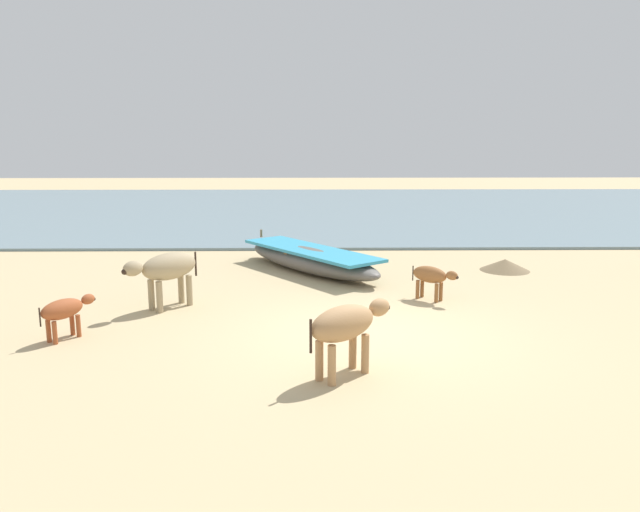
{
  "coord_description": "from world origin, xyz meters",
  "views": [
    {
      "loc": [
        -0.96,
        -9.26,
        3.1
      ],
      "look_at": [
        -0.76,
        3.57,
        0.6
      ],
      "focal_mm": 33.76,
      "sensor_mm": 36.0,
      "label": 1
    }
  ],
  "objects_px": {
    "cow_adult_tan": "(346,325)",
    "calf_near_brown": "(431,276)",
    "fishing_boat_2": "(311,259)",
    "calf_far_rust": "(64,310)",
    "cow_second_adult_dun": "(167,269)"
  },
  "relations": [
    {
      "from": "fishing_boat_2",
      "to": "cow_second_adult_dun",
      "type": "bearing_deg",
      "value": 102.52
    },
    {
      "from": "calf_near_brown",
      "to": "cow_second_adult_dun",
      "type": "distance_m",
      "value": 5.03
    },
    {
      "from": "calf_near_brown",
      "to": "cow_second_adult_dun",
      "type": "relative_size",
      "value": 0.62
    },
    {
      "from": "fishing_boat_2",
      "to": "calf_far_rust",
      "type": "distance_m",
      "value": 6.21
    },
    {
      "from": "cow_second_adult_dun",
      "to": "fishing_boat_2",
      "type": "bearing_deg",
      "value": -179.38
    },
    {
      "from": "cow_adult_tan",
      "to": "calf_far_rust",
      "type": "xyz_separation_m",
      "value": [
        -4.32,
        1.56,
        -0.23
      ]
    },
    {
      "from": "fishing_boat_2",
      "to": "calf_far_rust",
      "type": "xyz_separation_m",
      "value": [
        -3.86,
        -4.86,
        0.17
      ]
    },
    {
      "from": "fishing_boat_2",
      "to": "cow_adult_tan",
      "type": "xyz_separation_m",
      "value": [
        0.46,
        -6.42,
        0.4
      ]
    },
    {
      "from": "cow_second_adult_dun",
      "to": "calf_near_brown",
      "type": "bearing_deg",
      "value": 136.59
    },
    {
      "from": "cow_adult_tan",
      "to": "calf_near_brown",
      "type": "bearing_deg",
      "value": 21.52
    },
    {
      "from": "cow_adult_tan",
      "to": "fishing_boat_2",
      "type": "bearing_deg",
      "value": 52.12
    },
    {
      "from": "calf_far_rust",
      "to": "cow_second_adult_dun",
      "type": "xyz_separation_m",
      "value": [
        1.21,
        1.74,
        0.28
      ]
    },
    {
      "from": "fishing_boat_2",
      "to": "cow_adult_tan",
      "type": "bearing_deg",
      "value": 146.9
    },
    {
      "from": "cow_adult_tan",
      "to": "cow_second_adult_dun",
      "type": "relative_size",
      "value": 0.92
    },
    {
      "from": "cow_adult_tan",
      "to": "calf_near_brown",
      "type": "distance_m",
      "value": 4.24
    }
  ]
}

